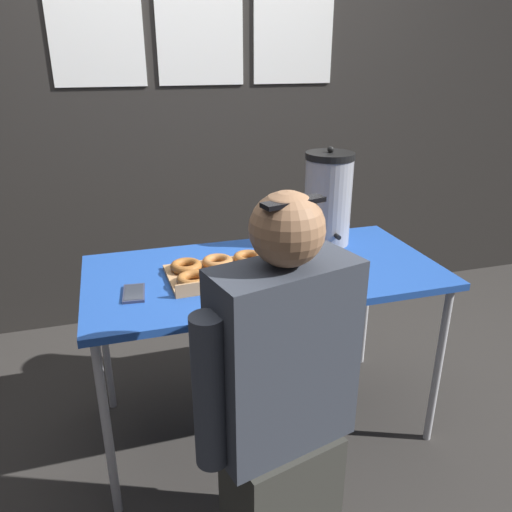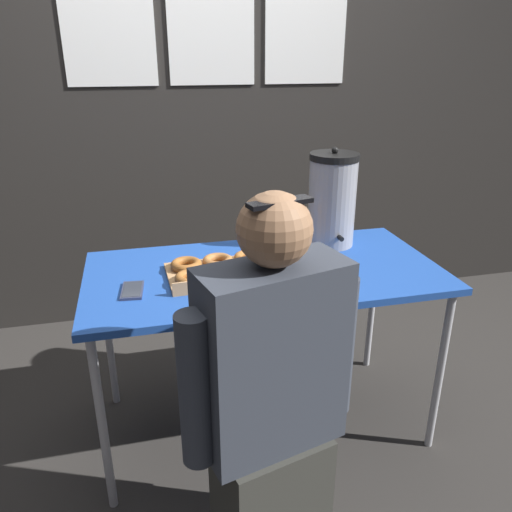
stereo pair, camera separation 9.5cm
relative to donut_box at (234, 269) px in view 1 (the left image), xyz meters
The scene contains 7 objects.
ground_plane 0.80m from the donut_box, ahead, with size 12.00×12.00×0.00m, color #2D2B28.
back_wall 1.36m from the donut_box, 84.18° to the left, with size 6.00×0.11×2.59m.
folding_table 0.15m from the donut_box, ahead, with size 1.40×0.71×0.76m.
donut_box is the anchor object (origin of this frame).
coffee_urn 0.57m from the donut_box, 25.21° to the left, with size 0.21×0.24×0.44m.
cell_phone 0.39m from the donut_box, behind, with size 0.09×0.15×0.01m.
person_seated 0.62m from the donut_box, 90.56° to the right, with size 0.55×0.30×1.25m.
Camera 1 is at (-0.55, -1.74, 1.57)m, focal length 35.00 mm.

